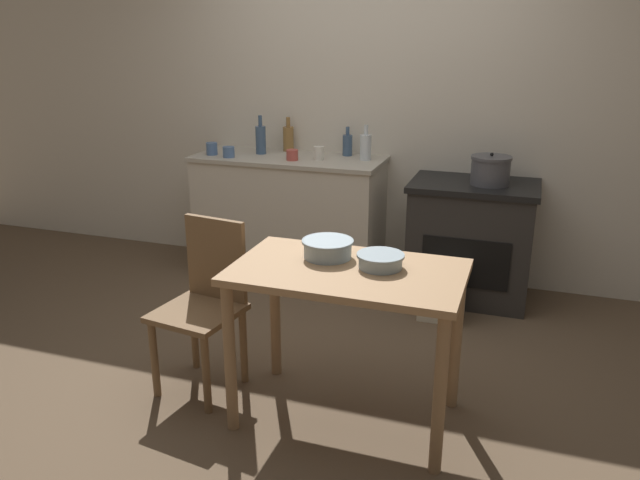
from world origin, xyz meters
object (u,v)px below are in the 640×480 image
mixing_bowl_large (328,248)px  bottle_center_left (288,138)px  stock_pot (490,170)px  mixing_bowl_small (380,260)px  cup_center (292,155)px  cup_mid_right (229,152)px  chair (205,300)px  bottle_far_left (366,147)px  bottle_left (261,139)px  bottle_mid_left (347,145)px  stove (470,240)px  flour_sack (442,293)px  cup_right (319,153)px  work_table (347,294)px  cup_center_right (212,149)px

mixing_bowl_large → bottle_center_left: 2.05m
stock_pot → mixing_bowl_small: bearing=-102.4°
cup_center → cup_mid_right: 0.49m
chair → bottle_far_left: bottle_far_left is taller
stock_pot → bottle_center_left: bearing=171.1°
bottle_left → cup_center: (0.32, -0.16, -0.07)m
bottle_mid_left → mixing_bowl_large: bearing=-76.4°
bottle_mid_left → cup_mid_right: 0.89m
stock_pot → bottle_far_left: bottle_far_left is taller
stove → bottle_mid_left: (-0.97, 0.18, 0.59)m
flour_sack → mixing_bowl_small: bearing=-96.7°
flour_sack → cup_right: cup_right is taller
chair → cup_right: size_ratio=9.27×
cup_mid_right → bottle_left: bearing=50.9°
bottle_far_left → mixing_bowl_small: bearing=-72.7°
bottle_far_left → bottle_mid_left: bottle_far_left is taller
mixing_bowl_large → stock_pot: bearing=68.1°
flour_sack → mixing_bowl_large: (-0.42, -1.16, 0.66)m
chair → cup_center: cup_center is taller
stove → bottle_center_left: bearing=171.5°
bottle_mid_left → bottle_far_left: bearing=-34.7°
work_table → chair: chair is taller
flour_sack → mixing_bowl_large: mixing_bowl_large is taller
cup_right → cup_center: bearing=-155.7°
bottle_left → cup_center_right: 0.38m
bottle_mid_left → cup_center_right: bottle_mid_left is taller
stock_pot → bottle_mid_left: (-1.06, 0.21, 0.08)m
work_table → bottle_left: bearing=124.6°
flour_sack → cup_center: 1.45m
bottle_left → cup_right: 0.50m
stove → chair: size_ratio=0.95×
work_table → mixing_bowl_small: size_ratio=4.85×
stock_pot → cup_right: stock_pot is taller
chair → bottle_center_left: bearing=106.2°
flour_sack → bottle_center_left: (-1.34, 0.65, 0.85)m
bottle_left → cup_center: bearing=-26.5°
cup_right → mixing_bowl_large: bearing=-69.5°
chair → cup_right: cup_right is taller
mixing_bowl_large → cup_center_right: (-1.41, 1.48, 0.14)m
chair → flour_sack: (1.07, 1.21, -0.31)m
stove → cup_center_right: (-1.95, -0.12, 0.56)m
bottle_mid_left → cup_mid_right: bearing=-156.8°
work_table → cup_center_right: size_ratio=11.61×
stove → flour_sack: stove is taller
stock_pot → mixing_bowl_large: bearing=-111.9°
work_table → flour_sack: (0.28, 1.28, -0.48)m
stock_pot → bottle_far_left: (-0.89, 0.09, 0.09)m
chair → bottle_far_left: 1.84m
mixing_bowl_large → bottle_far_left: size_ratio=0.98×
work_table → chair: (-0.79, 0.06, -0.17)m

